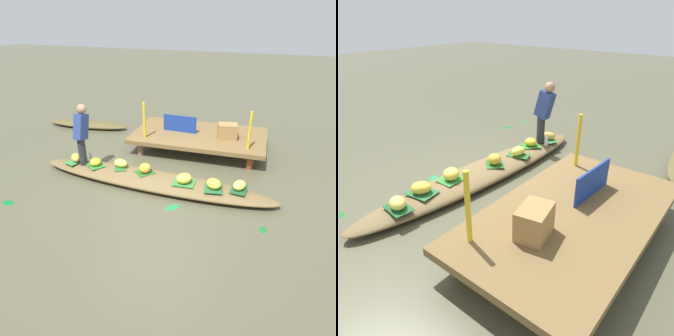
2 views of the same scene
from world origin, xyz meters
The scene contains 27 objects.
canal_water centered at (0.00, 0.00, 0.00)m, with size 40.00×40.00×0.00m, color brown.
dock_platform centered at (0.55, 2.00, 0.36)m, with size 3.20×1.80×0.42m.
vendor_boat centered at (0.00, 0.00, 0.11)m, with size 4.96×0.80×0.21m, color brown.
moored_boat centered at (-2.91, 2.64, 0.09)m, with size 2.41×0.55×0.18m, color brown.
leaf_mat_0 centered at (-1.28, 0.08, 0.22)m, with size 0.35×0.30×0.01m, color #2D7D2B.
banana_bunch_0 centered at (-1.28, 0.08, 0.30)m, with size 0.25×0.23×0.16m, color gold.
leaf_mat_1 centered at (1.25, -0.12, 0.22)m, with size 0.42×0.33×0.01m, color #226132.
banana_bunch_1 centered at (1.25, -0.12, 0.31)m, with size 0.30×0.25×0.18m, color yellow.
leaf_mat_2 centered at (1.72, -0.03, 0.22)m, with size 0.40×0.28×0.01m, color #1C5229.
banana_bunch_2 centered at (1.72, -0.03, 0.30)m, with size 0.29×0.21×0.17m, color #ECDB54.
leaf_mat_3 centered at (-1.79, 0.16, 0.22)m, with size 0.45×0.26×0.01m, color #368342.
banana_bunch_3 centered at (-1.79, 0.16, 0.30)m, with size 0.32×0.20×0.16m, color gold.
leaf_mat_4 centered at (-0.74, 0.18, 0.22)m, with size 0.41×0.24×0.01m, color #296128.
banana_bunch_4 centered at (-0.74, 0.18, 0.30)m, with size 0.29×0.19×0.17m, color #EDE652.
leaf_mat_5 centered at (0.69, -0.09, 0.22)m, with size 0.41×0.33×0.01m, color #337B35.
banana_bunch_5 centered at (0.69, -0.09, 0.31)m, with size 0.30×0.26×0.19m, color yellow.
leaf_mat_6 centered at (-0.17, 0.08, 0.22)m, with size 0.34×0.30×0.01m, color #275E22.
banana_bunch_6 centered at (-0.17, 0.08, 0.32)m, with size 0.25×0.23×0.20m, color gold.
vendor_person centered at (-1.57, 0.17, 0.92)m, with size 0.21×0.42×1.25m.
water_bottle centered at (-1.50, 0.31, 0.31)m, with size 0.07×0.07×0.19m, color silver.
market_banner centered at (0.05, 2.00, 0.62)m, with size 0.84×0.03×0.41m, color navy.
railing_post_west centered at (-0.65, 1.40, 0.84)m, with size 0.06×0.06×0.85m, color gold.
railing_post_east centered at (1.75, 1.40, 0.84)m, with size 0.06×0.06×0.85m, color gold.
produce_crate centered at (1.23, 1.88, 0.60)m, with size 0.44×0.32×0.36m, color #9D7643.
drifting_plant_0 centered at (-2.33, -1.37, 0.00)m, with size 0.25×0.15×0.01m, color #106927.
drifting_plant_1 centered at (2.19, -0.84, 0.00)m, with size 0.18×0.14×0.01m, color #1D6327.
drifting_plant_2 centered at (0.62, -0.65, 0.00)m, with size 0.30×0.16×0.01m, color #217E40.
Camera 1 is at (1.88, -5.18, 3.26)m, focal length 33.79 mm.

